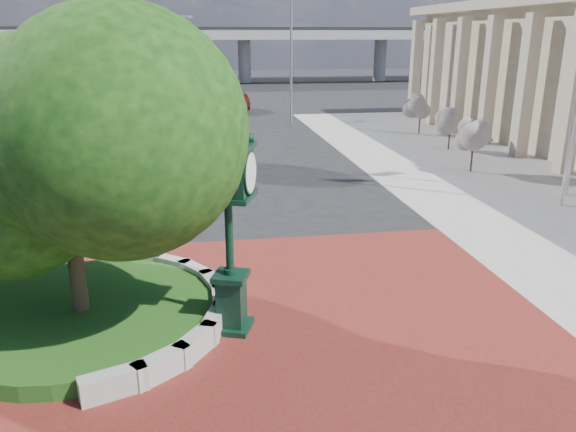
# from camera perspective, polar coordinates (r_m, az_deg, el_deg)

# --- Properties ---
(ground) EXTENTS (200.00, 200.00, 0.00)m
(ground) POSITION_cam_1_polar(r_m,az_deg,el_deg) (14.16, 0.48, -9.35)
(ground) COLOR black
(ground) RESTS_ON ground
(plaza) EXTENTS (12.00, 12.00, 0.04)m
(plaza) POSITION_cam_1_polar(r_m,az_deg,el_deg) (13.28, 1.22, -11.22)
(plaza) COLOR maroon
(plaza) RESTS_ON ground
(planter_wall) EXTENTS (2.96, 6.77, 0.54)m
(planter_wall) POSITION_cam_1_polar(r_m,az_deg,el_deg) (13.88, -10.74, -9.02)
(planter_wall) COLOR #9E9B93
(planter_wall) RESTS_ON ground
(grass_bed) EXTENTS (6.10, 6.10, 0.40)m
(grass_bed) POSITION_cam_1_polar(r_m,az_deg,el_deg) (14.20, -20.13, -9.56)
(grass_bed) COLOR #204714
(grass_bed) RESTS_ON ground
(overpass) EXTENTS (90.00, 12.00, 7.50)m
(overpass) POSITION_cam_1_polar(r_m,az_deg,el_deg) (82.42, -8.30, 17.77)
(overpass) COLOR #9E9B93
(overpass) RESTS_ON ground
(tree_planter) EXTENTS (5.20, 5.20, 6.33)m
(tree_planter) POSITION_cam_1_polar(r_m,az_deg,el_deg) (13.02, -21.77, 4.39)
(tree_planter) COLOR #38281C
(tree_planter) RESTS_ON ground
(tree_street) EXTENTS (4.40, 4.40, 5.45)m
(tree_street) POSITION_cam_1_polar(r_m,az_deg,el_deg) (30.63, -12.93, 11.38)
(tree_street) COLOR #38281C
(tree_street) RESTS_ON ground
(post_clock) EXTENTS (1.28, 1.28, 5.01)m
(post_clock) POSITION_cam_1_polar(r_m,az_deg,el_deg) (12.17, -6.06, -0.05)
(post_clock) COLOR black
(post_clock) RESTS_ON ground
(parked_car) EXTENTS (2.75, 5.17, 1.68)m
(parked_car) POSITION_cam_1_polar(r_m,az_deg,el_deg) (50.84, -5.09, 11.46)
(parked_car) COLOR #5B120D
(parked_car) RESTS_ON ground
(street_lamp_near) EXTENTS (2.29, 0.32, 10.21)m
(street_lamp_near) POSITION_cam_1_polar(r_m,az_deg,el_deg) (42.22, 0.66, 17.23)
(street_lamp_near) COLOR slate
(street_lamp_near) RESTS_ON ground
(street_lamp_far) EXTENTS (1.70, 0.88, 8.07)m
(street_lamp_far) POSITION_cam_1_polar(r_m,az_deg,el_deg) (51.05, -11.16, 15.62)
(street_lamp_far) COLOR slate
(street_lamp_far) RESTS_ON ground
(shrub_near) EXTENTS (1.20, 1.20, 2.20)m
(shrub_near) POSITION_cam_1_polar(r_m,az_deg,el_deg) (29.05, 18.33, 7.31)
(shrub_near) COLOR #38281C
(shrub_near) RESTS_ON ground
(shrub_mid) EXTENTS (1.20, 1.20, 2.20)m
(shrub_mid) POSITION_cam_1_polar(r_m,az_deg,el_deg) (34.52, 16.18, 9.07)
(shrub_mid) COLOR #38281C
(shrub_mid) RESTS_ON ground
(shrub_far) EXTENTS (1.20, 1.20, 2.20)m
(shrub_far) POSITION_cam_1_polar(r_m,az_deg,el_deg) (39.70, 13.30, 10.36)
(shrub_far) COLOR #38281C
(shrub_far) RESTS_ON ground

